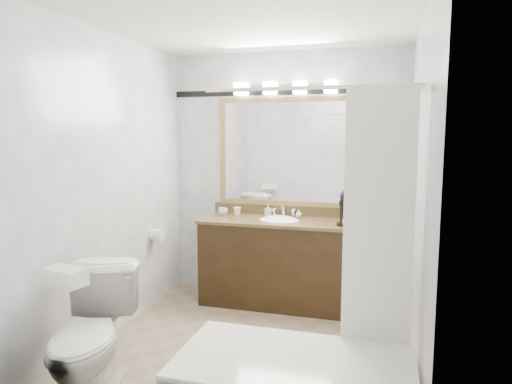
% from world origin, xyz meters
% --- Properties ---
extents(room, '(2.42, 2.62, 2.52)m').
position_xyz_m(room, '(0.00, 0.00, 1.25)').
color(room, gray).
rests_on(room, ground).
extents(vanity, '(1.53, 0.58, 0.97)m').
position_xyz_m(vanity, '(0.00, 1.02, 0.44)').
color(vanity, black).
rests_on(vanity, ground).
extents(mirror, '(1.40, 0.04, 1.10)m').
position_xyz_m(mirror, '(0.00, 1.28, 1.50)').
color(mirror, '#AC8A4D').
rests_on(mirror, room).
extents(vanity_light_bar, '(1.02, 0.14, 0.12)m').
position_xyz_m(vanity_light_bar, '(0.00, 1.23, 2.13)').
color(vanity_light_bar, silver).
rests_on(vanity_light_bar, room).
extents(accent_stripe, '(2.40, 0.01, 0.06)m').
position_xyz_m(accent_stripe, '(0.00, 1.29, 2.10)').
color(accent_stripe, black).
rests_on(accent_stripe, room).
extents(tp_roll, '(0.11, 0.12, 0.12)m').
position_xyz_m(tp_roll, '(-1.14, 0.66, 0.70)').
color(tp_roll, white).
rests_on(tp_roll, room).
extents(toilet, '(0.67, 0.90, 0.82)m').
position_xyz_m(toilet, '(-0.77, -0.92, 0.41)').
color(toilet, white).
rests_on(toilet, ground).
extents(tissue_box, '(0.26, 0.18, 0.10)m').
position_xyz_m(tissue_box, '(-0.77, -1.12, 0.87)').
color(tissue_box, white).
rests_on(tissue_box, toilet).
extents(coffee_maker, '(0.17, 0.21, 0.33)m').
position_xyz_m(coffee_maker, '(0.65, 0.96, 1.02)').
color(coffee_maker, black).
rests_on(coffee_maker, vanity).
extents(cup_left, '(0.12, 0.12, 0.08)m').
position_xyz_m(cup_left, '(-0.62, 1.12, 0.89)').
color(cup_left, white).
rests_on(cup_left, vanity).
extents(cup_right, '(0.08, 0.08, 0.08)m').
position_xyz_m(cup_right, '(-0.48, 1.17, 0.89)').
color(cup_right, white).
rests_on(cup_right, vanity).
extents(soap_bottle_a, '(0.07, 0.07, 0.12)m').
position_xyz_m(soap_bottle_a, '(-0.16, 1.20, 0.91)').
color(soap_bottle_a, white).
rests_on(soap_bottle_a, vanity).
extents(soap_bottle_b, '(0.06, 0.06, 0.08)m').
position_xyz_m(soap_bottle_b, '(0.16, 1.19, 0.89)').
color(soap_bottle_b, white).
rests_on(soap_bottle_b, vanity).
extents(soap_bar, '(0.08, 0.05, 0.02)m').
position_xyz_m(soap_bar, '(-0.04, 1.13, 0.86)').
color(soap_bar, beige).
rests_on(soap_bar, vanity).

